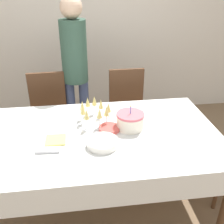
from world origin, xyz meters
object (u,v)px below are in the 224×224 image
plate_stack_main (103,143)px  dining_chair_far_left (49,113)px  person_standing (75,63)px  birthday_cake (130,121)px  plate_stack_dessert (109,129)px  dining_chair_far_right (128,108)px  champagne_tray (94,112)px

plate_stack_main → dining_chair_far_left: bearing=115.3°
dining_chair_far_left → person_standing: 0.63m
dining_chair_far_left → birthday_cake: (0.75, -0.83, 0.31)m
dining_chair_far_left → plate_stack_main: bearing=-64.7°
birthday_cake → plate_stack_dessert: birthday_cake is taller
dining_chair_far_right → champagne_tray: dining_chair_far_right is taller
dining_chair_far_right → plate_stack_main: bearing=-110.5°
dining_chair_far_right → plate_stack_dessert: dining_chair_far_right is taller
dining_chair_far_right → birthday_cake: 0.89m
dining_chair_far_right → dining_chair_far_left: bearing=-180.0°
birthday_cake → dining_chair_far_left: bearing=132.1°
dining_chair_far_right → birthday_cake: bearing=-99.9°
champagne_tray → plate_stack_dessert: size_ratio=2.03×
plate_stack_main → champagne_tray: bearing=94.9°
dining_chair_far_right → plate_stack_dessert: 0.94m
dining_chair_far_left → plate_stack_dessert: size_ratio=5.65×
birthday_cake → person_standing: size_ratio=0.13×
champagne_tray → plate_stack_main: bearing=-85.1°
dining_chair_far_left → birthday_cake: birthday_cake is taller
plate_stack_main → plate_stack_dessert: bearing=70.1°
champagne_tray → birthday_cake: bearing=-26.6°
birthday_cake → person_standing: 1.10m
champagne_tray → plate_stack_main: 0.37m
birthday_cake → plate_stack_dessert: (-0.17, -0.01, -0.05)m
plate_stack_main → plate_stack_dessert: (0.08, 0.21, -0.01)m
plate_stack_dessert → dining_chair_far_left: bearing=124.3°
plate_stack_dessert → person_standing: person_standing is taller
dining_chair_far_right → person_standing: bearing=163.8°
birthday_cake → plate_stack_main: size_ratio=0.98×
plate_stack_main → person_standing: size_ratio=0.13×
dining_chair_far_right → champagne_tray: size_ratio=2.79×
plate_stack_main → plate_stack_dessert: size_ratio=1.35×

